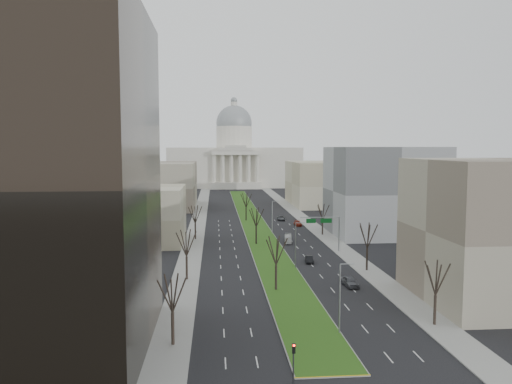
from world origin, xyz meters
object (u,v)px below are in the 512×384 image
car_black (309,259)px  car_red (298,223)px  box_van (288,239)px  car_grey_far (281,218)px  car_grey_near (350,281)px

car_black → car_red: car_red is taller
car_red → box_van: (-6.87, -26.50, 0.25)m
car_black → car_grey_far: size_ratio=0.83×
car_red → car_grey_far: bearing=107.9°
car_black → box_van: 22.37m
car_grey_near → car_red: car_grey_near is taller
car_red → car_grey_near: bearing=-90.1°
car_grey_near → car_red: size_ratio=0.98×
car_red → car_black: bearing=-95.0°
car_black → car_red: (5.78, 48.84, 0.04)m
car_grey_far → box_van: 38.73m
car_grey_near → car_grey_far: (-1.38, 79.15, -0.14)m
car_grey_near → car_grey_far: 79.17m
car_grey_near → car_red: bearing=83.6°
car_red → box_van: box_van is taller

